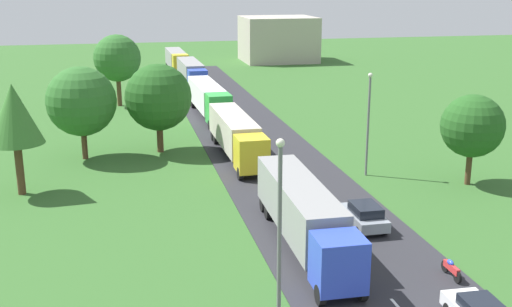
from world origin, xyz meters
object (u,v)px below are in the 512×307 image
object	(u,v)px
truck_fourth	(191,73)
truck_fifth	(177,60)
tree_birch	(117,58)
truck_second	(236,134)
motorcycle_courier	(451,269)
lamppost_lead	(279,237)
truck_lead	(303,213)
truck_third	(208,98)
lamppost_second	(368,119)
car_second	(365,215)
tree_pine	(81,101)
distant_building	(278,39)
tree_maple	(472,126)
tree_oak	(158,97)
tree_elm	(14,115)

from	to	relation	value
truck_fourth	truck_fifth	size ratio (longest dim) A/B	1.02
tree_birch	truck_second	bearing A→B (deg)	-69.44
motorcycle_courier	lamppost_lead	bearing A→B (deg)	-157.21
truck_lead	lamppost_lead	size ratio (longest dim) A/B	1.57
motorcycle_courier	tree_birch	xyz separation A→B (m)	(-16.35, 51.30, 5.28)
truck_third	lamppost_lead	distance (m)	47.38
lamppost_lead	lamppost_second	bearing A→B (deg)	59.90
truck_fifth	lamppost_second	size ratio (longest dim) A/B	1.65
truck_fourth	car_second	world-z (taller)	truck_fourth
tree_pine	tree_birch	bearing A→B (deg)	82.11
truck_fifth	lamppost_lead	bearing A→B (deg)	-92.66
truck_second	tree_pine	bearing A→B (deg)	169.99
tree_birch	distant_building	size ratio (longest dim) A/B	0.66
tree_maple	lamppost_lead	bearing A→B (deg)	-136.72
car_second	motorcycle_courier	bearing A→B (deg)	-75.84
truck_fifth	lamppost_second	bearing A→B (deg)	-81.45
truck_second	tree_birch	size ratio (longest dim) A/B	1.65
truck_third	lamppost_second	distance (m)	26.47
truck_fourth	lamppost_lead	distance (m)	66.14
truck_second	truck_third	distance (m)	17.28
motorcycle_courier	tree_maple	distance (m)	17.32
truck_fourth	lamppost_second	size ratio (longest dim) A/B	1.68
tree_maple	distant_building	world-z (taller)	distant_building
truck_third	motorcycle_courier	bearing A→B (deg)	-81.28
tree_oak	tree_elm	xyz separation A→B (m)	(-10.74, -9.55, 0.89)
truck_fourth	tree_birch	bearing A→B (deg)	-134.74
car_second	tree_pine	bearing A→B (deg)	131.17
tree_elm	motorcycle_courier	bearing A→B (deg)	-38.72
truck_second	lamppost_lead	world-z (taller)	lamppost_lead
tree_oak	truck_fourth	bearing A→B (deg)	78.29
lamppost_lead	tree_oak	xyz separation A→B (m)	(-2.54, 33.02, -0.11)
car_second	lamppost_lead	bearing A→B (deg)	-126.02
lamppost_second	truck_second	bearing A→B (deg)	140.55
truck_third	truck_fourth	xyz separation A→B (m)	(0.34, 18.81, 0.08)
tree_elm	lamppost_second	bearing A→B (deg)	-2.45
car_second	lamppost_lead	distance (m)	15.25
tree_oak	tree_maple	distance (m)	26.53
tree_maple	distant_building	bearing A→B (deg)	86.77
lamppost_lead	tree_oak	bearing A→B (deg)	94.41
car_second	tree_pine	size ratio (longest dim) A/B	0.50
truck_lead	truck_second	size ratio (longest dim) A/B	1.01
truck_second	truck_fifth	size ratio (longest dim) A/B	1.06
tree_birch	distant_building	world-z (taller)	tree_birch
truck_third	motorcycle_courier	world-z (taller)	truck_third
truck_third	truck_fourth	distance (m)	18.81
tree_oak	tree_elm	size ratio (longest dim) A/B	0.98
truck_fourth	tree_maple	size ratio (longest dim) A/B	1.98
tree_maple	truck_third	bearing A→B (deg)	118.83
lamppost_lead	tree_elm	xyz separation A→B (m)	(-13.28, 23.48, 0.78)
truck_lead	car_second	distance (m)	5.09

